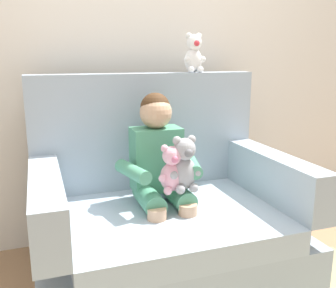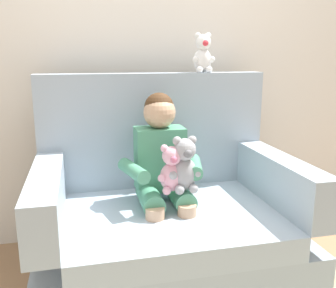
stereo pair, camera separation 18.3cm
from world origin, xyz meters
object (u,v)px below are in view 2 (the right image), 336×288
Objects in this scene: seated_child at (162,164)px; plush_grey at (185,166)px; plush_white_on_backrest at (203,54)px; armchair at (166,218)px; plush_pink at (171,170)px.

seated_child is 2.94× the size of plush_grey.
plush_grey is 1.22× the size of plush_white_on_backrest.
armchair is 0.30m from seated_child.
plush_grey is (0.06, -0.12, 0.32)m from armchair.
seated_child is (-0.02, 0.02, 0.30)m from armchair.
plush_white_on_backrest is at bearing 82.78° from plush_grey.
plush_white_on_backrest is at bearing 47.84° from armchair.
plush_white_on_backrest is (0.24, 0.46, 0.54)m from plush_grey.
plush_pink is at bearing -126.48° from plush_white_on_backrest.
seated_child reaches higher than plush_pink.
plush_pink is 0.86× the size of plush_grey.
plush_grey is at bearing -62.20° from seated_child.
armchair is at bearing -50.16° from seated_child.
armchair is 0.33m from plush_pink.
armchair reaches higher than seated_child.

